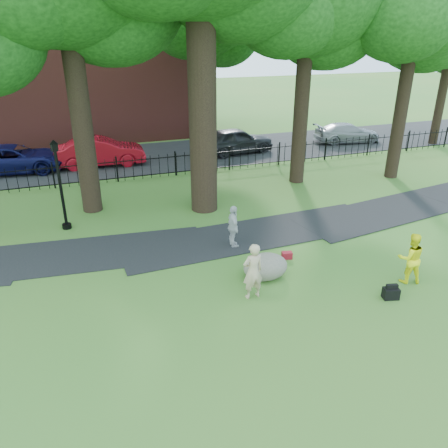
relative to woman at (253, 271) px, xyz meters
name	(u,v)px	position (x,y,z in m)	size (l,w,h in m)	color
ground	(277,294)	(0.74, -0.09, -0.84)	(120.00, 120.00, 0.00)	#326E26
footpath	(255,234)	(1.74, 3.81, -0.84)	(36.00, 2.60, 0.03)	black
street	(160,157)	(0.74, 15.91, -0.84)	(80.00, 7.00, 0.02)	black
iron_fence	(176,164)	(0.74, 11.91, -0.24)	(44.00, 0.04, 1.20)	black
brick_building	(72,46)	(-3.26, 23.91, 5.16)	(18.00, 8.00, 12.00)	maroon
woman	(253,271)	(0.00, 0.00, 0.00)	(0.61, 0.40, 1.69)	tan
man	(411,258)	(4.75, -0.81, -0.05)	(0.77, 0.60, 1.59)	#FFFA15
pedestrian	(233,227)	(0.62, 3.16, -0.07)	(0.90, 0.37, 1.54)	#B7B7BD
boulder	(266,265)	(0.82, 0.89, -0.43)	(1.40, 1.06, 0.82)	#616051
lamppost	(61,187)	(-4.86, 6.78, 0.85)	(0.34, 0.34, 3.46)	black
backpack	(391,293)	(3.67, -1.41, -0.68)	(0.44, 0.27, 0.33)	black
red_bag	(287,255)	(2.00, 1.73, -0.73)	(0.34, 0.21, 0.23)	maroon
red_sedan	(100,152)	(-2.75, 15.12, -0.04)	(1.69, 4.85, 1.60)	#A10C19
navy_van	(14,159)	(-7.21, 15.41, -0.12)	(2.41, 5.23, 1.45)	#0C0E3E
grey_car	(236,140)	(5.35, 15.08, -0.05)	(1.88, 4.68, 1.59)	black
silver_car	(347,133)	(13.49, 15.21, -0.20)	(1.81, 4.46, 1.29)	#96989E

